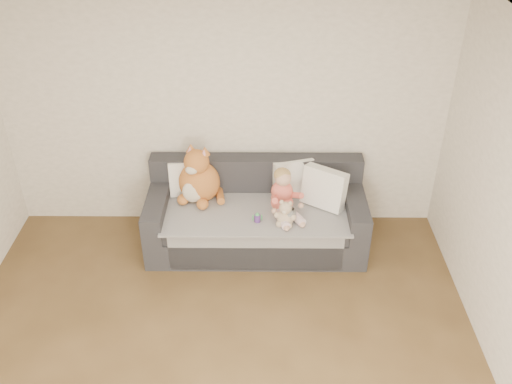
% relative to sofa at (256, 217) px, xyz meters
% --- Properties ---
extents(room_shell, '(5.00, 5.00, 5.00)m').
position_rel_sofa_xyz_m(room_shell, '(-0.33, -1.64, 0.99)').
color(room_shell, brown).
rests_on(room_shell, ground).
extents(sofa, '(2.20, 0.94, 0.85)m').
position_rel_sofa_xyz_m(sofa, '(0.00, 0.00, 0.00)').
color(sofa, '#2C2C31').
rests_on(sofa, ground).
extents(cushion_left, '(0.42, 0.23, 0.38)m').
position_rel_sofa_xyz_m(cushion_left, '(-0.70, 0.22, 0.35)').
color(cushion_left, white).
rests_on(cushion_left, sofa).
extents(cushion_right_back, '(0.45, 0.30, 0.39)m').
position_rel_sofa_xyz_m(cushion_right_back, '(0.38, 0.21, 0.35)').
color(cushion_right_back, white).
rests_on(cushion_right_back, sofa).
extents(cushion_right_front, '(0.48, 0.41, 0.42)m').
position_rel_sofa_xyz_m(cushion_right_front, '(0.68, 0.00, 0.36)').
color(cushion_right_front, white).
rests_on(cushion_right_front, sofa).
extents(toddler, '(0.34, 0.49, 0.48)m').
position_rel_sofa_xyz_m(toddler, '(0.27, -0.12, 0.36)').
color(toddler, '#E45A50').
rests_on(toddler, sofa).
extents(plush_cat, '(0.49, 0.45, 0.64)m').
position_rel_sofa_xyz_m(plush_cat, '(-0.58, 0.10, 0.40)').
color(plush_cat, '#CB5A2D').
rests_on(plush_cat, sofa).
extents(teddy_bear, '(0.21, 0.17, 0.28)m').
position_rel_sofa_xyz_m(teddy_bear, '(0.28, -0.34, 0.27)').
color(teddy_bear, tan).
rests_on(teddy_bear, sofa).
extents(plush_cow, '(0.15, 0.24, 0.19)m').
position_rel_sofa_xyz_m(plush_cow, '(0.32, -0.26, 0.24)').
color(plush_cow, white).
rests_on(plush_cow, sofa).
extents(sippy_cup, '(0.10, 0.07, 0.11)m').
position_rel_sofa_xyz_m(sippy_cup, '(0.01, -0.30, 0.22)').
color(sippy_cup, '#593187').
rests_on(sippy_cup, sofa).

